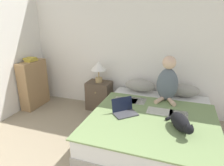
# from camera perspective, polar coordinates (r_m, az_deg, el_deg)

# --- Properties ---
(wall_back) EXTENTS (5.38, 0.05, 2.55)m
(wall_back) POSITION_cam_1_polar(r_m,az_deg,el_deg) (3.88, 7.30, 10.19)
(wall_back) COLOR white
(wall_back) RESTS_ON ground_plane
(bed) EXTENTS (1.75, 2.00, 0.48)m
(bed) POSITION_cam_1_polar(r_m,az_deg,el_deg) (3.14, 11.55, -12.41)
(bed) COLOR #9E998E
(bed) RESTS_ON ground_plane
(pillow_near) EXTENTS (0.57, 0.27, 0.23)m
(pillow_near) POSITION_cam_1_polar(r_m,az_deg,el_deg) (3.80, 8.00, -0.63)
(pillow_near) COLOR gray
(pillow_near) RESTS_ON bed
(pillow_far) EXTENTS (0.57, 0.27, 0.23)m
(pillow_far) POSITION_cam_1_polar(r_m,az_deg,el_deg) (3.74, 19.55, -1.87)
(pillow_far) COLOR gray
(pillow_far) RESTS_ON bed
(person_sitting) EXTENTS (0.35, 0.35, 0.76)m
(person_sitting) POSITION_cam_1_polar(r_m,az_deg,el_deg) (3.40, 15.59, 0.60)
(person_sitting) COLOR slate
(person_sitting) RESTS_ON bed
(cat_tabby) EXTENTS (0.36, 0.60, 0.19)m
(cat_tabby) POSITION_cam_1_polar(r_m,az_deg,el_deg) (2.68, 19.06, -10.59)
(cat_tabby) COLOR black
(cat_tabby) RESTS_ON bed
(laptop_open) EXTENTS (0.41, 0.41, 0.22)m
(laptop_open) POSITION_cam_1_polar(r_m,az_deg,el_deg) (2.94, 3.59, -7.87)
(laptop_open) COLOR #424247
(laptop_open) RESTS_ON bed
(nightstand) EXTENTS (0.48, 0.38, 0.57)m
(nightstand) POSITION_cam_1_polar(r_m,az_deg,el_deg) (4.11, -3.68, -3.53)
(nightstand) COLOR brown
(nightstand) RESTS_ON ground_plane
(table_lamp) EXTENTS (0.31, 0.31, 0.42)m
(table_lamp) POSITION_cam_1_polar(r_m,az_deg,el_deg) (3.92, -3.86, 4.48)
(table_lamp) COLOR tan
(table_lamp) RESTS_ON nightstand
(bookshelf) EXTENTS (0.24, 0.64, 0.97)m
(bookshelf) POSITION_cam_1_polar(r_m,az_deg,el_deg) (4.46, -21.46, -0.30)
(bookshelf) COLOR #99754C
(bookshelf) RESTS_ON ground_plane
(book_stack_top) EXTENTS (0.20, 0.25, 0.07)m
(book_stack_top) POSITION_cam_1_polar(r_m,az_deg,el_deg) (4.34, -22.26, 6.27)
(book_stack_top) COLOR gold
(book_stack_top) RESTS_ON bookshelf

